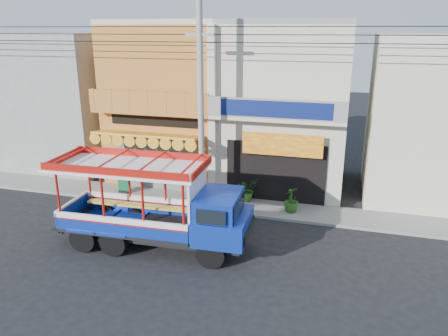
{
  "coord_description": "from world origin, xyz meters",
  "views": [
    {
      "loc": [
        5.0,
        -14.03,
        7.83
      ],
      "look_at": [
        0.24,
        2.5,
        2.32
      ],
      "focal_mm": 35.0,
      "sensor_mm": 36.0,
      "label": 1
    }
  ],
  "objects_px": {
    "songthaew_truck": "(166,207)",
    "green_sign": "(124,185)",
    "utility_pole": "(204,99)",
    "potted_plant_a": "(247,189)",
    "potted_plant_c": "(291,200)"
  },
  "relations": [
    {
      "from": "green_sign",
      "to": "potted_plant_c",
      "type": "bearing_deg",
      "value": -0.67
    },
    {
      "from": "utility_pole",
      "to": "potted_plant_a",
      "type": "distance_m",
      "value": 4.82
    },
    {
      "from": "utility_pole",
      "to": "potted_plant_c",
      "type": "distance_m",
      "value": 5.79
    },
    {
      "from": "potted_plant_a",
      "to": "potted_plant_c",
      "type": "bearing_deg",
      "value": -68.16
    },
    {
      "from": "utility_pole",
      "to": "green_sign",
      "type": "height_order",
      "value": "utility_pole"
    },
    {
      "from": "green_sign",
      "to": "potted_plant_a",
      "type": "bearing_deg",
      "value": 6.18
    },
    {
      "from": "potted_plant_a",
      "to": "potted_plant_c",
      "type": "distance_m",
      "value": 2.3
    },
    {
      "from": "songthaew_truck",
      "to": "potted_plant_a",
      "type": "relative_size",
      "value": 6.66
    },
    {
      "from": "utility_pole",
      "to": "potted_plant_a",
      "type": "bearing_deg",
      "value": 38.95
    },
    {
      "from": "green_sign",
      "to": "potted_plant_a",
      "type": "distance_m",
      "value": 6.07
    },
    {
      "from": "green_sign",
      "to": "songthaew_truck",
      "type": "bearing_deg",
      "value": -46.74
    },
    {
      "from": "potted_plant_a",
      "to": "potted_plant_c",
      "type": "relative_size",
      "value": 0.97
    },
    {
      "from": "songthaew_truck",
      "to": "green_sign",
      "type": "distance_m",
      "value": 6.25
    },
    {
      "from": "utility_pole",
      "to": "green_sign",
      "type": "xyz_separation_m",
      "value": [
        -4.43,
        0.64,
        -4.51
      ]
    },
    {
      "from": "songthaew_truck",
      "to": "potted_plant_a",
      "type": "distance_m",
      "value": 5.53
    }
  ]
}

